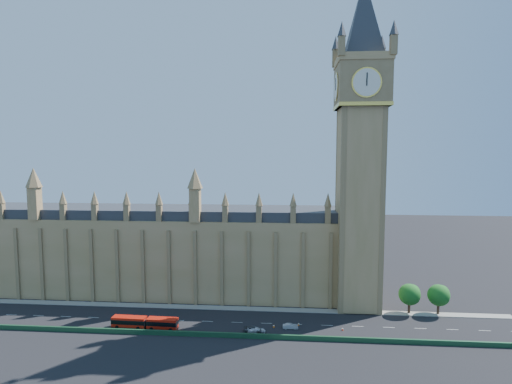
# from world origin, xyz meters

# --- Properties ---
(ground) EXTENTS (400.00, 400.00, 0.00)m
(ground) POSITION_xyz_m (0.00, 0.00, 0.00)
(ground) COLOR black
(ground) RESTS_ON ground
(palace_westminster) EXTENTS (120.00, 20.00, 28.00)m
(palace_westminster) POSITION_xyz_m (-25.00, 22.00, 13.86)
(palace_westminster) COLOR olive
(palace_westminster) RESTS_ON ground
(elizabeth_tower) EXTENTS (20.59, 20.59, 105.00)m
(elizabeth_tower) POSITION_xyz_m (38.00, 13.99, 54.56)
(elizabeth_tower) COLOR olive
(elizabeth_tower) RESTS_ON ground
(bridge_parapet) EXTENTS (160.00, 0.60, 1.20)m
(bridge_parapet) POSITION_xyz_m (0.00, -9.00, 0.60)
(bridge_parapet) COLOR #1E4C2D
(bridge_parapet) RESTS_ON ground
(kerb_north) EXTENTS (160.00, 3.00, 0.16)m
(kerb_north) POSITION_xyz_m (0.00, 9.50, 0.08)
(kerb_north) COLOR gray
(kerb_north) RESTS_ON ground
(tree_east_near) EXTENTS (6.00, 6.00, 8.50)m
(tree_east_near) POSITION_xyz_m (52.22, 10.08, 5.64)
(tree_east_near) COLOR #382619
(tree_east_near) RESTS_ON ground
(tree_east_far) EXTENTS (6.00, 6.00, 8.50)m
(tree_east_far) POSITION_xyz_m (60.22, 10.08, 5.64)
(tree_east_far) COLOR #382619
(tree_east_far) RESTS_ON ground
(red_bus) EXTENTS (17.41, 3.26, 2.95)m
(red_bus) POSITION_xyz_m (-19.31, -5.66, 1.55)
(red_bus) COLOR red
(red_bus) RESTS_ON ground
(car_grey) EXTENTS (4.89, 2.46, 1.60)m
(car_grey) POSITION_xyz_m (8.92, -5.63, 0.80)
(car_grey) COLOR #3E4146
(car_grey) RESTS_ON ground
(car_silver) EXTENTS (3.99, 1.47, 1.31)m
(car_silver) POSITION_xyz_m (18.32, -2.85, 0.65)
(car_silver) COLOR #AAACB2
(car_silver) RESTS_ON ground
(car_white) EXTENTS (4.74, 2.37, 1.32)m
(car_white) POSITION_xyz_m (9.73, -5.78, 0.66)
(car_white) COLOR silver
(car_white) RESTS_ON ground
(cone_a) EXTENTS (0.43, 0.43, 0.65)m
(cone_a) POSITION_xyz_m (14.09, -2.12, 0.32)
(cone_a) COLOR black
(cone_a) RESTS_ON ground
(cone_b) EXTENTS (0.54, 0.54, 0.79)m
(cone_b) POSITION_xyz_m (14.00, -2.45, 0.39)
(cone_b) COLOR black
(cone_b) RESTS_ON ground
(cone_c) EXTENTS (0.57, 0.57, 0.68)m
(cone_c) POSITION_xyz_m (31.69, -2.74, 0.34)
(cone_c) COLOR black
(cone_c) RESTS_ON ground
(cone_d) EXTENTS (0.51, 0.51, 0.78)m
(cone_d) POSITION_xyz_m (20.49, -0.74, 0.39)
(cone_d) COLOR black
(cone_d) RESTS_ON ground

